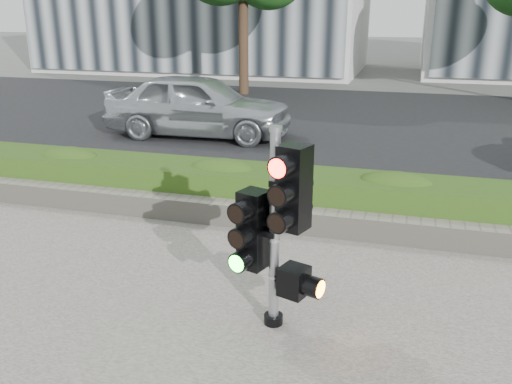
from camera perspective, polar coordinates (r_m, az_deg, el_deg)
ground at (r=6.33m, az=-0.72°, el=-10.63°), size 120.00×120.00×0.00m
road at (r=15.68m, az=9.79°, el=7.12°), size 60.00×13.00×0.02m
curb at (r=9.11m, az=4.91°, el=-0.84°), size 60.00×0.25×0.12m
stone_wall at (r=7.91m, az=3.19°, el=-2.82°), size 12.00×0.32×0.34m
hedge at (r=8.45m, az=4.18°, el=-0.18°), size 12.00×1.00×0.68m
traffic_signal at (r=5.24m, az=2.40°, el=-2.97°), size 0.76×0.63×2.06m
car_silver at (r=13.78m, az=-6.07°, el=9.10°), size 4.69×1.99×1.58m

